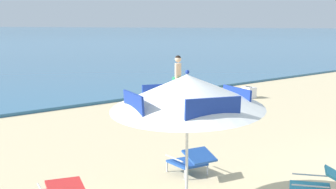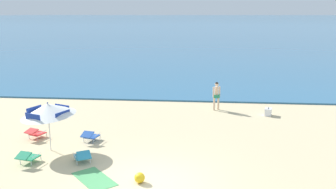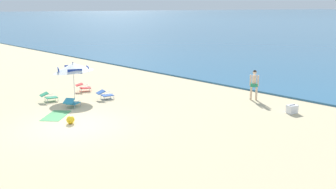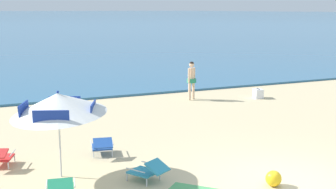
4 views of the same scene
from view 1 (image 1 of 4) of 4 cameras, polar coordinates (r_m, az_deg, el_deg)
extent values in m
cylinder|color=silver|center=(6.98, 2.19, -5.75)|extent=(0.04, 0.04, 1.98)
cone|color=white|center=(6.85, 2.23, 0.31)|extent=(3.03, 3.01, 0.70)
cube|color=navy|center=(7.57, -0.23, 0.22)|extent=(0.73, 0.34, 0.27)
cube|color=navy|center=(6.58, -4.00, -0.98)|extent=(0.34, 0.73, 0.27)
cube|color=navy|center=(6.17, 5.24, -1.60)|extent=(0.73, 0.34, 0.27)
cube|color=navy|center=(7.22, 7.89, -0.24)|extent=(0.34, 0.73, 0.27)
sphere|color=navy|center=(6.81, 2.24, 2.60)|extent=(0.06, 0.06, 0.06)
cube|color=teal|center=(7.93, 16.03, -10.31)|extent=(0.75, 0.78, 0.04)
cylinder|color=silver|center=(8.20, 13.94, -10.44)|extent=(0.03, 0.03, 0.18)
cylinder|color=silver|center=(7.63, 16.10, -10.10)|extent=(0.29, 0.48, 0.02)
cylinder|color=silver|center=(8.16, 16.03, -8.90)|extent=(0.29, 0.48, 0.02)
cube|color=red|center=(7.11, -11.75, -10.41)|extent=(0.61, 0.56, 0.14)
cylinder|color=silver|center=(7.43, -14.45, -10.53)|extent=(0.22, 0.51, 0.02)
cylinder|color=silver|center=(7.53, -10.18, -10.15)|extent=(0.22, 0.51, 0.02)
cube|color=#1E4799|center=(8.97, 2.21, -7.85)|extent=(0.64, 0.70, 0.04)
cube|color=#1E4799|center=(8.62, 3.66, -7.05)|extent=(0.57, 0.50, 0.19)
cylinder|color=silver|center=(9.10, -0.11, -8.34)|extent=(0.03, 0.03, 0.18)
cylinder|color=silver|center=(9.36, 2.45, -7.88)|extent=(0.03, 0.03, 0.18)
cylinder|color=silver|center=(8.64, 1.95, -9.23)|extent=(0.03, 0.03, 0.18)
cylinder|color=silver|center=(8.92, 4.57, -8.70)|extent=(0.03, 0.03, 0.18)
cylinder|color=silver|center=(8.79, 0.70, -7.37)|extent=(0.14, 0.53, 0.02)
cylinder|color=silver|center=(9.10, 3.68, -6.86)|extent=(0.14, 0.53, 0.02)
cylinder|color=beige|center=(16.68, 1.03, 0.24)|extent=(0.12, 0.12, 0.81)
cylinder|color=beige|center=(16.95, 1.28, 0.37)|extent=(0.12, 0.12, 0.81)
cylinder|color=#23845B|center=(16.76, 1.16, 1.74)|extent=(0.40, 0.40, 0.17)
cylinder|color=beige|center=(16.74, 1.16, 2.64)|extent=(0.22, 0.22, 0.57)
cylinder|color=beige|center=(16.55, 0.98, 2.52)|extent=(0.09, 0.09, 0.60)
cylinder|color=beige|center=(16.93, 1.34, 2.65)|extent=(0.09, 0.09, 0.60)
sphere|color=beige|center=(16.70, 1.16, 4.10)|extent=(0.22, 0.22, 0.22)
sphere|color=black|center=(16.70, 1.16, 4.20)|extent=(0.20, 0.20, 0.20)
cube|color=white|center=(18.41, 9.29, 0.11)|extent=(0.45, 0.55, 0.32)
cube|color=white|center=(18.39, 9.31, 0.72)|extent=(0.47, 0.57, 0.08)
cylinder|color=black|center=(18.38, 9.31, 0.89)|extent=(0.11, 0.33, 0.02)
camera|label=2|loc=(14.42, 85.39, 12.33)|focal=38.44mm
camera|label=3|loc=(24.28, 59.33, 9.60)|focal=40.50mm
camera|label=4|loc=(6.54, 108.60, 8.18)|focal=49.22mm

